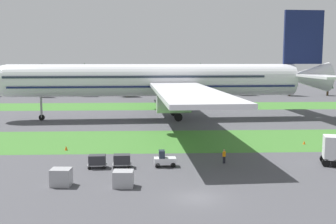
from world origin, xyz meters
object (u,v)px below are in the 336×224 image
object	(u,v)px
airliner	(166,80)
ground_crew_marshaller	(224,156)
cargo_dolly_lead	(122,160)
taxiway_marker_0	(66,148)
baggage_tug	(164,160)
uld_container_0	(61,177)
uld_container_1	(123,179)
cargo_dolly_second	(97,160)
taxiway_marker_1	(304,142)

from	to	relation	value
airliner	ground_crew_marshaller	xyz separation A→B (m)	(5.72, -38.24, -7.37)
cargo_dolly_lead	taxiway_marker_0	size ratio (longest dim) A/B	3.49
ground_crew_marshaller	baggage_tug	bearing A→B (deg)	153.49
uld_container_0	cargo_dolly_lead	bearing A→B (deg)	49.98
cargo_dolly_lead	uld_container_1	size ratio (longest dim) A/B	1.13
ground_crew_marshaller	uld_container_0	world-z (taller)	uld_container_0
cargo_dolly_lead	uld_container_1	distance (m)	7.43
ground_crew_marshaller	cargo_dolly_second	bearing A→B (deg)	149.69
baggage_tug	uld_container_1	world-z (taller)	baggage_tug
baggage_tug	taxiway_marker_0	xyz separation A→B (m)	(-13.51, 9.31, -0.49)
airliner	taxiway_marker_1	bearing A→B (deg)	-147.28
cargo_dolly_lead	uld_container_0	xyz separation A→B (m)	(-5.65, -6.73, -0.04)
airliner	taxiway_marker_1	xyz separation A→B (m)	(19.81, -27.54, -8.05)
ground_crew_marshaller	uld_container_1	bearing A→B (deg)	-179.17
ground_crew_marshaller	uld_container_0	size ratio (longest dim) A/B	0.87
cargo_dolly_lead	taxiway_marker_0	xyz separation A→B (m)	(-8.49, 9.50, -0.60)
cargo_dolly_lead	taxiway_marker_1	size ratio (longest dim) A/B	4.37
cargo_dolly_second	uld_container_0	world-z (taller)	uld_container_0
cargo_dolly_lead	cargo_dolly_second	world-z (taller)	same
airliner	baggage_tug	size ratio (longest dim) A/B	33.40
airliner	uld_container_0	bearing A→B (deg)	162.11
baggage_tug	uld_container_1	bearing A→B (deg)	-32.13
ground_crew_marshaller	taxiway_marker_0	size ratio (longest dim) A/B	2.69
cargo_dolly_second	uld_container_1	bearing A→B (deg)	23.77
cargo_dolly_second	ground_crew_marshaller	world-z (taller)	ground_crew_marshaller
uld_container_0	baggage_tug	bearing A→B (deg)	32.97
cargo_dolly_second	taxiway_marker_1	xyz separation A→B (m)	(29.39, 12.25, -0.66)
cargo_dolly_lead	uld_container_0	distance (m)	8.79
cargo_dolly_second	ground_crew_marshaller	size ratio (longest dim) A/B	1.30
cargo_dolly_lead	uld_container_1	xyz separation A→B (m)	(0.65, -7.40, -0.10)
taxiway_marker_1	cargo_dolly_lead	bearing A→B (deg)	-155.39
uld_container_0	cargo_dolly_second	bearing A→B (deg)	67.41
uld_container_0	taxiway_marker_1	size ratio (longest dim) A/B	3.87
baggage_tug	uld_container_0	xyz separation A→B (m)	(-10.67, -6.92, 0.06)
airliner	uld_container_1	bearing A→B (deg)	169.69
baggage_tug	uld_container_0	distance (m)	12.72
cargo_dolly_second	taxiway_marker_0	size ratio (longest dim) A/B	3.49
taxiway_marker_0	ground_crew_marshaller	bearing A→B (deg)	-21.10
airliner	cargo_dolly_second	size ratio (longest dim) A/B	39.20
ground_crew_marshaller	taxiway_marker_0	world-z (taller)	ground_crew_marshaller
taxiway_marker_0	taxiway_marker_1	distance (m)	35.08
airliner	taxiway_marker_1	size ratio (longest dim) A/B	171.18
airliner	taxiway_marker_0	xyz separation A→B (m)	(-15.17, -30.18, -7.99)
baggage_tug	uld_container_0	bearing A→B (deg)	-59.22
airliner	uld_container_1	distance (m)	48.05
cargo_dolly_second	uld_container_1	distance (m)	8.11
taxiway_marker_0	taxiway_marker_1	xyz separation A→B (m)	(34.98, 2.63, -0.06)
baggage_tug	ground_crew_marshaller	size ratio (longest dim) A/B	1.52
cargo_dolly_second	airliner	bearing A→B (deg)	164.27
cargo_dolly_lead	cargo_dolly_second	size ratio (longest dim) A/B	1.00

